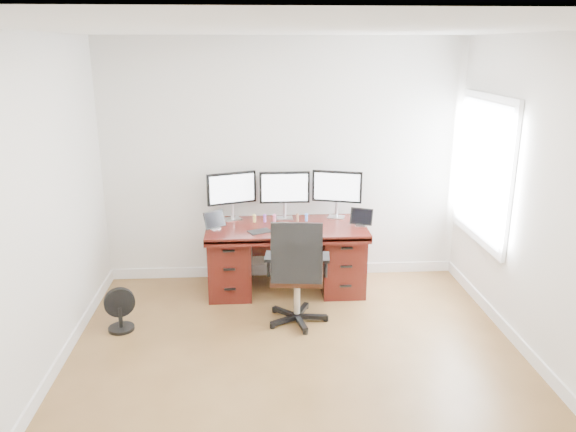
{
  "coord_description": "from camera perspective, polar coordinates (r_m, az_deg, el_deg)",
  "views": [
    {
      "loc": [
        -0.35,
        -3.89,
        2.59
      ],
      "look_at": [
        0.0,
        1.5,
        0.95
      ],
      "focal_mm": 35.0,
      "sensor_mm": 36.0,
      "label": 1
    }
  ],
  "objects": [
    {
      "name": "monitor_right",
      "position": [
        6.22,
        5.0,
        2.82
      ],
      "size": [
        0.54,
        0.19,
        0.53
      ],
      "rotation": [
        0.0,
        0.0,
        -0.29
      ],
      "color": "silver",
      "rests_on": "desk"
    },
    {
      "name": "phone",
      "position": [
        5.98,
        -0.23,
        -0.98
      ],
      "size": [
        0.15,
        0.1,
        0.01
      ],
      "primitive_type": "cube",
      "rotation": [
        0.0,
        0.0,
        -0.19
      ],
      "color": "black",
      "rests_on": "desk"
    },
    {
      "name": "figurine_blue",
      "position": [
        6.14,
        1.88,
        -0.08
      ],
      "size": [
        0.04,
        0.04,
        0.09
      ],
      "color": "#5287F2",
      "rests_on": "desk"
    },
    {
      "name": "right_wall",
      "position": [
        4.8,
        25.74,
        0.23
      ],
      "size": [
        0.1,
        4.5,
        2.7
      ],
      "color": "silver",
      "rests_on": "ground"
    },
    {
      "name": "office_chair",
      "position": [
        5.41,
        0.91,
        -7.52
      ],
      "size": [
        0.63,
        0.63,
        1.07
      ],
      "rotation": [
        0.0,
        0.0,
        -0.11
      ],
      "color": "black",
      "rests_on": "ground"
    },
    {
      "name": "ground",
      "position": [
        4.69,
        1.24,
        -16.67
      ],
      "size": [
        4.5,
        4.5,
        0.0
      ],
      "primitive_type": "plane",
      "color": "brown",
      "rests_on": "ground"
    },
    {
      "name": "figurine_brown",
      "position": [
        6.13,
        0.98,
        -0.09
      ],
      "size": [
        0.04,
        0.04,
        0.09
      ],
      "color": "brown",
      "rests_on": "desk"
    },
    {
      "name": "monitor_center",
      "position": [
        6.16,
        -0.34,
        2.75
      ],
      "size": [
        0.55,
        0.14,
        0.53
      ],
      "rotation": [
        0.0,
        0.0,
        0.0
      ],
      "color": "silver",
      "rests_on": "desk"
    },
    {
      "name": "back_wall",
      "position": [
        6.27,
        -0.45,
        5.49
      ],
      "size": [
        4.0,
        0.1,
        2.7
      ],
      "primitive_type": "cube",
      "color": "silver",
      "rests_on": "ground"
    },
    {
      "name": "figurine_yellow",
      "position": [
        6.11,
        -3.44,
        -0.18
      ],
      "size": [
        0.04,
        0.04,
        0.09
      ],
      "color": "#DBBC57",
      "rests_on": "desk"
    },
    {
      "name": "figurine_purple",
      "position": [
        6.11,
        -2.39,
        -0.16
      ],
      "size": [
        0.04,
        0.04,
        0.09
      ],
      "color": "#A75BDA",
      "rests_on": "desk"
    },
    {
      "name": "keyboard",
      "position": [
        5.8,
        -0.29,
        -1.54
      ],
      "size": [
        0.29,
        0.21,
        0.01
      ],
      "primitive_type": "cube",
      "rotation": [
        0.0,
        0.0,
        0.39
      ],
      "color": "white",
      "rests_on": "desk"
    },
    {
      "name": "floor_fan",
      "position": [
        5.59,
        -16.73,
        -9.16
      ],
      "size": [
        0.29,
        0.24,
        0.42
      ],
      "rotation": [
        0.0,
        0.0,
        0.3
      ],
      "color": "black",
      "rests_on": "ground"
    },
    {
      "name": "trackpad",
      "position": [
        5.84,
        2.22,
        -1.44
      ],
      "size": [
        0.16,
        0.16,
        0.01
      ],
      "primitive_type": "cube",
      "rotation": [
        0.0,
        0.0,
        0.15
      ],
      "color": "silver",
      "rests_on": "desk"
    },
    {
      "name": "figurine_pink",
      "position": [
        6.11,
        -1.39,
        -0.14
      ],
      "size": [
        0.04,
        0.04,
        0.09
      ],
      "color": "pink",
      "rests_on": "desk"
    },
    {
      "name": "monitor_left",
      "position": [
        6.15,
        -5.75,
        2.65
      ],
      "size": [
        0.53,
        0.22,
        0.53
      ],
      "rotation": [
        0.0,
        0.0,
        0.34
      ],
      "color": "silver",
      "rests_on": "desk"
    },
    {
      "name": "tablet_left",
      "position": [
        5.92,
        -7.48,
        -0.5
      ],
      "size": [
        0.23,
        0.2,
        0.19
      ],
      "rotation": [
        0.0,
        0.0,
        0.64
      ],
      "color": "silver",
      "rests_on": "desk"
    },
    {
      "name": "drawing_tablet",
      "position": [
        5.8,
        -2.88,
        -1.57
      ],
      "size": [
        0.27,
        0.23,
        0.01
      ],
      "primitive_type": "cube",
      "rotation": [
        0.0,
        0.0,
        0.44
      ],
      "color": "black",
      "rests_on": "desk"
    },
    {
      "name": "tablet_right",
      "position": [
        6.02,
        7.48,
        -0.21
      ],
      "size": [
        0.25,
        0.16,
        0.19
      ],
      "rotation": [
        0.0,
        0.0,
        -0.41
      ],
      "color": "silver",
      "rests_on": "desk"
    },
    {
      "name": "desk",
      "position": [
        6.14,
        -0.2,
        -4.0
      ],
      "size": [
        1.7,
        0.8,
        0.75
      ],
      "color": "#43110D",
      "rests_on": "ground"
    }
  ]
}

